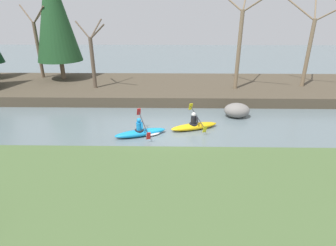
% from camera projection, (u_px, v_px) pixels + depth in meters
% --- Properties ---
extents(ground_plane, '(90.00, 90.00, 0.00)m').
position_uv_depth(ground_plane, '(168.00, 135.00, 13.93)').
color(ground_plane, slate).
extents(riverbank_near, '(44.00, 7.48, 0.69)m').
position_uv_depth(riverbank_near, '(165.00, 215.00, 7.86)').
color(riverbank_near, '#4C6638').
rests_on(riverbank_near, ground).
extents(riverbank_far, '(44.00, 8.10, 0.71)m').
position_uv_depth(riverbank_far, '(170.00, 88.00, 21.48)').
color(riverbank_far, '#4C4233').
rests_on(riverbank_far, ground).
extents(conifer_tree_mid_left, '(3.65, 3.65, 9.26)m').
position_uv_depth(conifer_tree_mid_left, '(54.00, 12.00, 20.88)').
color(conifer_tree_mid_left, brown).
rests_on(conifer_tree_mid_left, riverbank_far).
extents(bare_tree_upstream, '(3.43, 3.39, 6.21)m').
position_uv_depth(bare_tree_upstream, '(38.00, 43.00, 22.46)').
color(bare_tree_upstream, brown).
rests_on(bare_tree_upstream, riverbank_far).
extents(bare_tree_mid_upstream, '(2.76, 2.73, 4.93)m').
position_uv_depth(bare_tree_mid_upstream, '(93.00, 57.00, 19.35)').
color(bare_tree_mid_upstream, brown).
rests_on(bare_tree_mid_upstream, riverbank_far).
extents(bare_tree_mid_downstream, '(4.04, 4.00, 7.38)m').
position_uv_depth(bare_tree_mid_downstream, '(240.00, 41.00, 18.71)').
color(bare_tree_mid_downstream, '#7A664C').
rests_on(bare_tree_mid_downstream, riverbank_far).
extents(bare_tree_downstream, '(3.63, 3.58, 6.58)m').
position_uv_depth(bare_tree_downstream, '(310.00, 45.00, 19.49)').
color(bare_tree_downstream, '#7A664C').
rests_on(bare_tree_downstream, riverbank_far).
extents(kayaker_lead, '(2.74, 2.01, 1.20)m').
position_uv_depth(kayaker_lead, '(195.00, 125.00, 14.50)').
color(kayaker_lead, yellow).
rests_on(kayaker_lead, ground).
extents(kayaker_middle, '(2.74, 2.00, 1.20)m').
position_uv_depth(kayaker_middle, '(143.00, 132.00, 13.75)').
color(kayaker_middle, '#1993D6').
rests_on(kayaker_middle, ground).
extents(boulder_midstream, '(1.56, 1.22, 0.88)m').
position_uv_depth(boulder_midstream, '(237.00, 110.00, 16.17)').
color(boulder_midstream, gray).
rests_on(boulder_midstream, ground).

